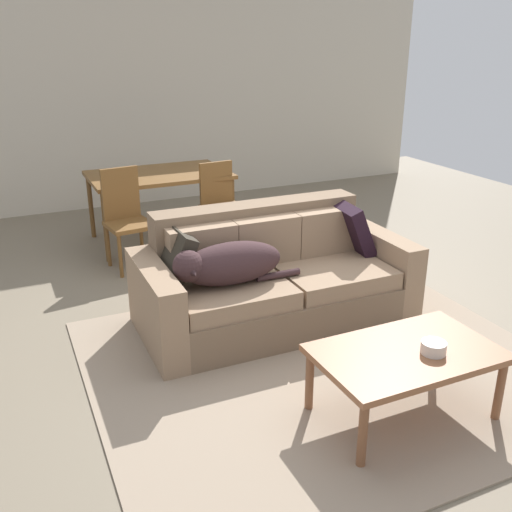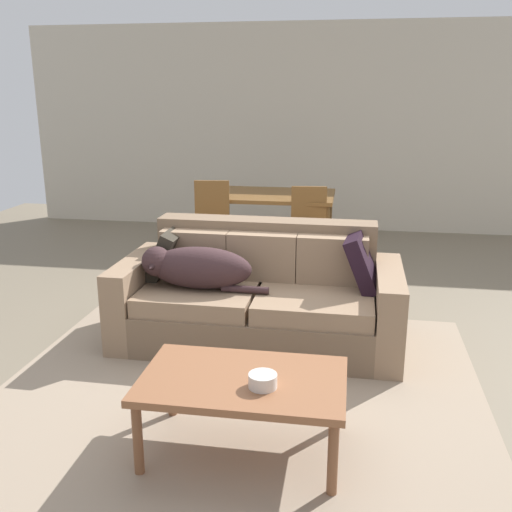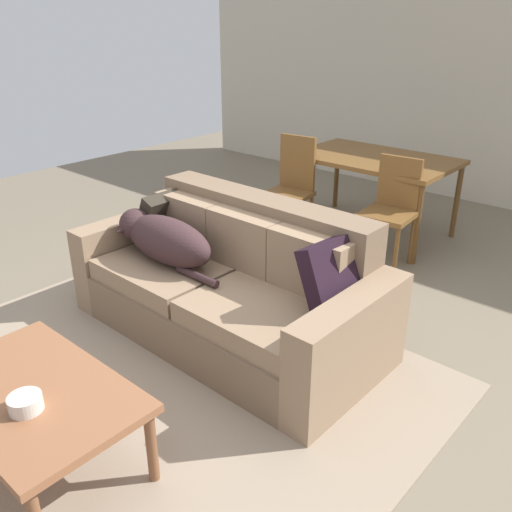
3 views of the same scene
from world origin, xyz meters
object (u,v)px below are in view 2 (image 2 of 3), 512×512
at_px(throw_pillow_by_left_arm, 165,254).
at_px(dining_table, 268,199).
at_px(couch, 260,298).
at_px(throw_pillow_by_right_arm, 363,262).
at_px(dining_chair_near_left, 211,224).
at_px(bowl_on_coffee_table, 263,381).
at_px(dog_on_left_cushion, 194,267).
at_px(dining_chair_near_right, 308,227).
at_px(coffee_table, 243,386).

distance_m(throw_pillow_by_left_arm, dining_table, 2.20).
height_order(couch, throw_pillow_by_right_arm, couch).
bearing_deg(dining_chair_near_left, bowl_on_coffee_table, -79.14).
distance_m(throw_pillow_by_right_arm, dining_table, 2.38).
bearing_deg(dining_table, dog_on_left_cushion, -94.78).
distance_m(throw_pillow_by_left_arm, dining_chair_near_right, 1.88).
xyz_separation_m(throw_pillow_by_left_arm, bowl_on_coffee_table, (1.00, -1.59, -0.15)).
relative_size(dog_on_left_cushion, throw_pillow_by_left_arm, 2.46).
bearing_deg(dining_chair_near_right, dog_on_left_cushion, -115.54).
height_order(couch, coffee_table, couch).
distance_m(throw_pillow_by_left_arm, bowl_on_coffee_table, 1.89).
bearing_deg(coffee_table, couch, 95.54).
xyz_separation_m(coffee_table, dining_chair_near_left, (-0.90, 3.04, 0.13)).
bearing_deg(couch, dining_chair_near_left, 116.09).
bearing_deg(bowl_on_coffee_table, throw_pillow_by_right_arm, 72.51).
xyz_separation_m(bowl_on_coffee_table, dining_table, (-0.51, 3.74, 0.21)).
height_order(dog_on_left_cushion, bowl_on_coffee_table, dog_on_left_cushion).
distance_m(couch, dining_table, 2.25).
bearing_deg(dining_chair_near_left, dining_table, 43.26).
height_order(coffee_table, bowl_on_coffee_table, bowl_on_coffee_table).
bearing_deg(dining_chair_near_right, bowl_on_coffee_table, -94.65).
bearing_deg(dining_table, couch, -83.45).
xyz_separation_m(throw_pillow_by_left_arm, coffee_table, (0.89, -1.51, -0.23)).
relative_size(dining_table, dining_chair_near_left, 1.52).
xyz_separation_m(couch, throw_pillow_by_left_arm, (-0.75, 0.06, 0.29)).
bearing_deg(dining_chair_near_right, coffee_table, -96.75).
bearing_deg(dog_on_left_cushion, throw_pillow_by_left_arm, 141.52).
height_order(throw_pillow_by_right_arm, coffee_table, throw_pillow_by_right_arm).
relative_size(coffee_table, bowl_on_coffee_table, 7.33).
bearing_deg(dining_chair_near_right, throw_pillow_by_right_arm, -77.29).
height_order(couch, throw_pillow_by_left_arm, couch).
xyz_separation_m(dining_chair_near_left, dining_chair_near_right, (1.00, 0.06, -0.01)).
xyz_separation_m(throw_pillow_by_right_arm, coffee_table, (-0.61, -1.49, -0.25)).
bearing_deg(bowl_on_coffee_table, throw_pillow_by_left_arm, 122.25).
height_order(bowl_on_coffee_table, dining_chair_near_right, dining_chair_near_right).
bearing_deg(dog_on_left_cushion, dining_chair_near_left, 100.44).
bearing_deg(dog_on_left_cushion, throw_pillow_by_right_arm, 11.20).
height_order(coffee_table, dining_table, dining_table).
height_order(throw_pillow_by_left_arm, dining_chair_near_right, dining_chair_near_right).
height_order(throw_pillow_by_left_arm, dining_table, throw_pillow_by_left_arm).
relative_size(throw_pillow_by_right_arm, coffee_table, 0.40).
distance_m(throw_pillow_by_right_arm, dining_chair_near_left, 2.17).
xyz_separation_m(dog_on_left_cushion, bowl_on_coffee_table, (0.71, -1.35, -0.14)).
distance_m(dog_on_left_cushion, dining_table, 2.39).
bearing_deg(coffee_table, throw_pillow_by_left_arm, 120.54).
xyz_separation_m(dining_table, dining_chair_near_left, (-0.51, -0.61, -0.16)).
bearing_deg(dog_on_left_cushion, bowl_on_coffee_table, -61.66).
height_order(throw_pillow_by_left_arm, dining_chair_near_left, dining_chair_near_left).
bearing_deg(dining_chair_near_left, coffee_table, -80.64).
relative_size(throw_pillow_by_left_arm, bowl_on_coffee_table, 2.69).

